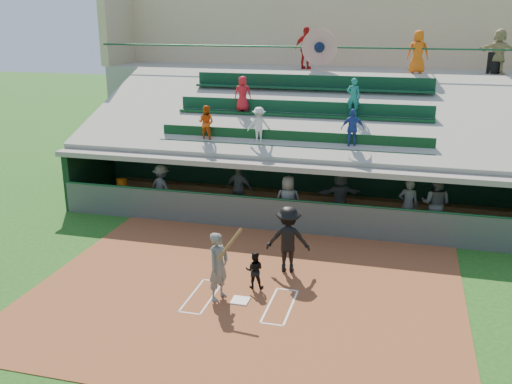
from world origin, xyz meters
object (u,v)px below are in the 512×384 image
(catcher, at_px, (254,270))
(home_plate, at_px, (240,300))
(water_cooler, at_px, (122,184))
(trash_bin, at_px, (494,63))
(batter_at_plate, at_px, (219,266))
(white_table, at_px, (122,198))

(catcher, bearing_deg, home_plate, 70.00)
(water_cooler, relative_size, trash_bin, 0.45)
(home_plate, height_order, batter_at_plate, batter_at_plate)
(batter_at_plate, relative_size, catcher, 1.96)
(catcher, bearing_deg, batter_at_plate, 38.89)
(catcher, relative_size, white_table, 1.29)
(trash_bin, bearing_deg, home_plate, -118.44)
(home_plate, distance_m, catcher, 0.96)
(batter_at_plate, height_order, water_cooler, batter_at_plate)
(catcher, distance_m, white_table, 8.22)
(home_plate, xyz_separation_m, water_cooler, (-6.30, 5.96, 0.87))
(trash_bin, bearing_deg, white_table, -152.09)
(batter_at_plate, bearing_deg, home_plate, -1.53)
(batter_at_plate, xyz_separation_m, water_cooler, (-5.74, 5.94, -0.01))
(catcher, height_order, water_cooler, water_cooler)
(batter_at_plate, relative_size, white_table, 2.53)
(white_table, distance_m, trash_bin, 15.77)
(water_cooler, bearing_deg, batter_at_plate, -45.99)
(batter_at_plate, relative_size, trash_bin, 2.29)
(home_plate, distance_m, white_table, 8.64)
(home_plate, relative_size, water_cooler, 1.13)
(batter_at_plate, distance_m, water_cooler, 8.26)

